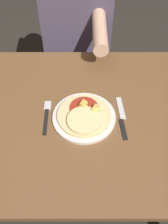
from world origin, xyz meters
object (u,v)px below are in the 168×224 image
plate (84,117)px  pizza (84,115)px  dining_table (80,131)px  fork (47,115)px  knife (122,118)px  person_diner (77,32)px

plate → pizza: 0.02m
dining_table → pizza: bearing=-43.7°
plate → fork: bearing=174.4°
fork → knife: 0.31m
dining_table → plate: size_ratio=4.29×
dining_table → person_diner: bearing=91.8°
dining_table → plate: (0.02, -0.01, 0.12)m
dining_table → person_diner: person_diner is taller
dining_table → person_diner: size_ratio=0.94×
fork → person_diner: person_diner is taller
plate → person_diner: 0.69m
plate → fork: (-0.16, 0.02, -0.00)m
plate → pizza: pizza is taller
dining_table → knife: (0.17, -0.02, 0.12)m
pizza → person_diner: person_diner is taller
fork → plate: bearing=-5.6°
pizza → person_diner: 0.69m
knife → person_diner: person_diner is taller
plate → knife: (0.16, -0.00, -0.00)m
plate → person_diner: bearing=93.2°
fork → knife: same height
plate → knife: plate is taller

